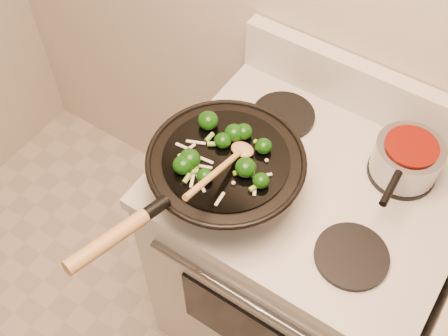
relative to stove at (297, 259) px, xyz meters
The scene contains 5 objects.
stove is the anchor object (origin of this frame).
wok 0.58m from the stove, 138.90° to the right, with size 0.39×0.65×0.19m.
stirfry 0.65m from the stove, 141.41° to the right, with size 0.26×0.23×0.05m.
wooden_spoon 0.66m from the stove, 129.94° to the right, with size 0.06×0.26×0.11m.
saucepan 0.56m from the stove, 38.87° to the left, with size 0.18×0.28×0.10m.
Camera 1 is at (0.00, 0.33, 2.13)m, focal length 45.00 mm.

